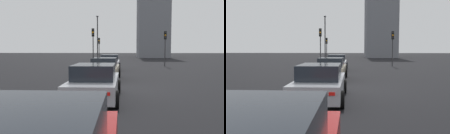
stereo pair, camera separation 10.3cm
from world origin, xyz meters
TOP-DOWN VIEW (x-y plane):
  - ground_plane at (0.00, 0.00)m, footprint 160.00×160.00m
  - car_white_right_lead at (10.79, 1.68)m, footprint 4.10×2.00m
  - car_beige_right_second at (3.87, 1.67)m, footprint 4.14×2.10m
  - car_silver_right_third at (-2.51, 1.63)m, footprint 4.78×2.09m
  - traffic_light_near_left at (15.32, 3.79)m, footprint 0.32×0.28m
  - traffic_light_near_right at (15.44, -4.30)m, footprint 0.32×0.29m
  - traffic_light_far_left at (25.37, 4.04)m, footprint 0.32×0.30m
  - street_lamp_kerbside at (24.51, 4.19)m, footprint 0.56×0.36m
  - building_facade_left at (41.27, -6.00)m, footprint 8.24×6.37m

SIDE VIEW (x-z plane):
  - ground_plane at x=0.00m, z-range -0.20..0.00m
  - car_white_right_lead at x=10.79m, z-range -0.02..1.45m
  - car_beige_right_second at x=3.87m, z-range -0.02..1.45m
  - car_silver_right_third at x=-2.51m, z-range -0.02..1.46m
  - traffic_light_far_left at x=25.37m, z-range 0.80..4.39m
  - traffic_light_near_right at x=15.44m, z-range 0.87..4.80m
  - traffic_light_near_left at x=15.32m, z-range 0.93..5.19m
  - street_lamp_kerbside at x=24.51m, z-range 0.64..7.49m
  - building_facade_left at x=41.27m, z-range 0.00..15.43m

